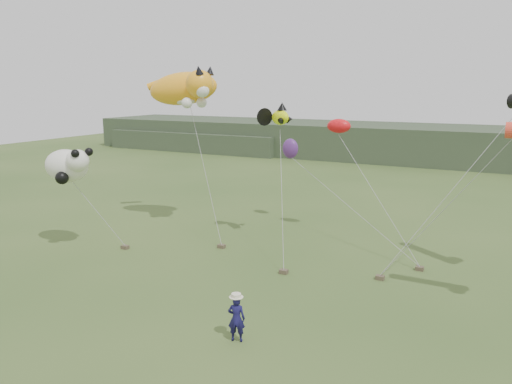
% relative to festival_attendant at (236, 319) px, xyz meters
% --- Properties ---
extents(ground, '(120.00, 120.00, 0.00)m').
position_rel_festival_attendant_xyz_m(ground, '(-0.56, 1.93, -0.81)').
color(ground, '#385123').
rests_on(ground, ground).
extents(headland, '(90.00, 13.00, 4.00)m').
position_rel_festival_attendant_xyz_m(headland, '(-3.67, 46.62, 1.11)').
color(headland, '#2D3D28').
rests_on(headland, ground).
extents(festival_attendant, '(0.68, 0.55, 1.62)m').
position_rel_festival_attendant_xyz_m(festival_attendant, '(0.00, 0.00, 0.00)').
color(festival_attendant, '#151245').
rests_on(festival_attendant, ground).
extents(sandbag_anchors, '(14.87, 4.22, 0.19)m').
position_rel_festival_attendant_xyz_m(sandbag_anchors, '(-1.92, 7.60, -0.71)').
color(sandbag_anchors, brown).
rests_on(sandbag_anchors, ground).
extents(cat_kite, '(5.59, 3.22, 2.47)m').
position_rel_festival_attendant_xyz_m(cat_kite, '(-9.56, 11.04, 7.58)').
color(cat_kite, '#FFA41D').
rests_on(cat_kite, ground).
extents(fish_kite, '(2.62, 1.72, 1.25)m').
position_rel_festival_attendant_xyz_m(fish_kite, '(-3.74, 10.64, 6.10)').
color(fish_kite, '#E6FA09').
rests_on(fish_kite, ground).
extents(panda_kite, '(3.01, 1.95, 1.87)m').
position_rel_festival_attendant_xyz_m(panda_kite, '(-12.63, 4.65, 3.67)').
color(panda_kite, white).
rests_on(panda_kite, ground).
extents(misc_kites, '(4.80, 2.31, 2.67)m').
position_rel_festival_attendant_xyz_m(misc_kites, '(-2.87, 14.28, 4.68)').
color(misc_kites, red).
rests_on(misc_kites, ground).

